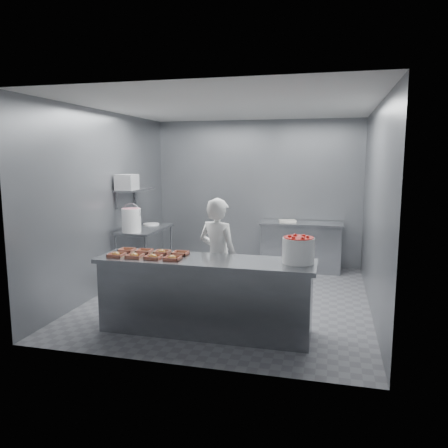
{
  "coord_description": "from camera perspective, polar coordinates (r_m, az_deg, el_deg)",
  "views": [
    {
      "loc": [
        1.43,
        -6.18,
        2.09
      ],
      "look_at": [
        -0.06,
        -0.2,
        1.15
      ],
      "focal_mm": 35.0,
      "sensor_mm": 36.0,
      "label": 1
    }
  ],
  "objects": [
    {
      "name": "tray_1",
      "position": [
        5.35,
        -11.59,
        -4.08
      ],
      "size": [
        0.19,
        0.18,
        0.06
      ],
      "color": "tan",
      "rests_on": "service_counter"
    },
    {
      "name": "strawberry_tub",
      "position": [
        5.02,
        9.68,
        -3.26
      ],
      "size": [
        0.36,
        0.36,
        0.3
      ],
      "color": "white",
      "rests_on": "service_counter"
    },
    {
      "name": "wall_back",
      "position": [
        8.58,
        4.35,
        4.07
      ],
      "size": [
        4.0,
        0.04,
        2.8
      ],
      "primitive_type": "cube",
      "color": "slate",
      "rests_on": "ground"
    },
    {
      "name": "floor",
      "position": [
        6.68,
        0.91,
        -9.52
      ],
      "size": [
        4.5,
        4.5,
        0.0
      ],
      "primitive_type": "plane",
      "color": "#4C4C51",
      "rests_on": "ground"
    },
    {
      "name": "wall_right",
      "position": [
        6.25,
        19.12,
        1.88
      ],
      "size": [
        0.04,
        4.5,
        2.8
      ],
      "primitive_type": "cube",
      "color": "slate",
      "rests_on": "ground"
    },
    {
      "name": "rag",
      "position": [
        7.83,
        -9.74,
        -0.09
      ],
      "size": [
        0.14,
        0.12,
        0.02
      ],
      "primitive_type": "cube",
      "rotation": [
        0.0,
        0.0,
        -0.04
      ],
      "color": "#CCB28C",
      "rests_on": "prep_table"
    },
    {
      "name": "ceiling",
      "position": [
        6.39,
        0.98,
        15.09
      ],
      "size": [
        4.5,
        4.5,
        0.0
      ],
      "primitive_type": "plane",
      "rotation": [
        3.14,
        0.0,
        0.0
      ],
      "color": "white",
      "rests_on": "wall_back"
    },
    {
      "name": "tray_5",
      "position": [
        5.59,
        -10.35,
        -3.52
      ],
      "size": [
        0.19,
        0.18,
        0.04
      ],
      "color": "tan",
      "rests_on": "service_counter"
    },
    {
      "name": "tray_2",
      "position": [
        5.25,
        -9.22,
        -4.25
      ],
      "size": [
        0.19,
        0.18,
        0.06
      ],
      "color": "tan",
      "rests_on": "service_counter"
    },
    {
      "name": "wall_left",
      "position": [
        7.11,
        -14.99,
        2.84
      ],
      "size": [
        0.04,
        4.5,
        2.8
      ],
      "primitive_type": "cube",
      "color": "slate",
      "rests_on": "ground"
    },
    {
      "name": "tray_7",
      "position": [
        5.41,
        -5.7,
        -3.82
      ],
      "size": [
        0.19,
        0.18,
        0.04
      ],
      "color": "tan",
      "rests_on": "service_counter"
    },
    {
      "name": "appliance",
      "position": [
        7.29,
        -12.58,
        5.36
      ],
      "size": [
        0.3,
        0.34,
        0.25
      ],
      "primitive_type": "cube",
      "rotation": [
        0.0,
        0.0,
        0.02
      ],
      "color": "gray",
      "rests_on": "wall_shelf"
    },
    {
      "name": "back_counter",
      "position": [
        8.26,
        10.03,
        -2.85
      ],
      "size": [
        1.5,
        0.6,
        0.9
      ],
      "color": "slate",
      "rests_on": "ground"
    },
    {
      "name": "tray_0",
      "position": [
        5.45,
        -13.87,
        -3.91
      ],
      "size": [
        0.19,
        0.18,
        0.06
      ],
      "color": "tan",
      "rests_on": "service_counter"
    },
    {
      "name": "tray_3",
      "position": [
        5.16,
        -6.76,
        -4.42
      ],
      "size": [
        0.19,
        0.18,
        0.06
      ],
      "color": "tan",
      "rests_on": "service_counter"
    },
    {
      "name": "paper_stack",
      "position": [
        8.21,
        8.31,
        0.4
      ],
      "size": [
        0.34,
        0.28,
        0.04
      ],
      "primitive_type": "cube",
      "rotation": [
        0.0,
        0.0,
        0.23
      ],
      "color": "silver",
      "rests_on": "back_counter"
    },
    {
      "name": "bucket_lid",
      "position": [
        7.89,
        -9.48,
        -0.01
      ],
      "size": [
        0.36,
        0.36,
        0.02
      ],
      "primitive_type": "cylinder",
      "rotation": [
        0.0,
        0.0,
        -0.36
      ],
      "color": "white",
      "rests_on": "prep_table"
    },
    {
      "name": "tray_6",
      "position": [
        5.5,
        -8.09,
        -3.64
      ],
      "size": [
        0.19,
        0.18,
        0.06
      ],
      "color": "tan",
      "rests_on": "service_counter"
    },
    {
      "name": "wall_shelf",
      "position": [
        7.54,
        -11.63,
        4.42
      ],
      "size": [
        0.35,
        0.9,
        0.03
      ],
      "primitive_type": "cube",
      "color": "slate",
      "rests_on": "wall_left"
    },
    {
      "name": "worker",
      "position": [
        5.77,
        -0.79,
        -4.36
      ],
      "size": [
        0.67,
        0.55,
        1.57
      ],
      "primitive_type": "imported",
      "rotation": [
        0.0,
        0.0,
        2.78
      ],
      "color": "white",
      "rests_on": "ground"
    },
    {
      "name": "service_counter",
      "position": [
        5.3,
        -2.42,
        -9.29
      ],
      "size": [
        2.6,
        0.7,
        0.9
      ],
      "color": "slate",
      "rests_on": "ground"
    },
    {
      "name": "glaze_bucket",
      "position": [
        7.13,
        -12.01,
        0.55
      ],
      "size": [
        0.32,
        0.3,
        0.47
      ],
      "color": "white",
      "rests_on": "prep_table"
    },
    {
      "name": "tray_4",
      "position": [
        5.69,
        -12.55,
        -3.37
      ],
      "size": [
        0.19,
        0.18,
        0.04
      ],
      "color": "tan",
      "rests_on": "service_counter"
    },
    {
      "name": "prep_table",
      "position": [
        7.6,
        -10.25,
        -2.8
      ],
      "size": [
        0.6,
        1.2,
        0.9
      ],
      "color": "slate",
      "rests_on": "ground"
    }
  ]
}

